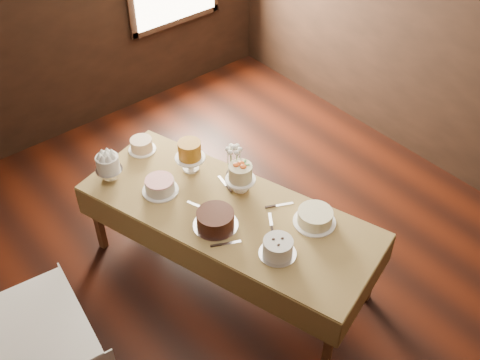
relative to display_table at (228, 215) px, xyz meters
name	(u,v)px	position (x,y,z in m)	size (l,w,h in m)	color
floor	(254,270)	(0.18, -0.14, -0.71)	(5.00, 6.00, 0.01)	black
wall_back	(69,12)	(0.18, 2.86, 0.69)	(5.00, 0.02, 2.80)	black
wall_right	(455,44)	(2.68, -0.14, 0.69)	(0.02, 6.00, 2.80)	black
display_table	(228,215)	(0.00, 0.00, 0.00)	(1.66, 2.67, 0.77)	#50301B
side_table	(23,342)	(-1.79, 0.01, -0.08)	(0.96, 0.96, 0.72)	#50301B
cake_meringue	(109,168)	(-0.53, 0.95, 0.17)	(0.27, 0.27, 0.25)	silver
cake_speckled	(142,145)	(-0.11, 1.11, 0.11)	(0.28, 0.28, 0.12)	white
cake_lattice	(160,186)	(-0.30, 0.54, 0.11)	(0.34, 0.34, 0.11)	white
cake_caramel	(190,158)	(0.07, 0.61, 0.19)	(0.28, 0.28, 0.30)	white
cake_chocolate	(215,220)	(-0.19, -0.08, 0.12)	(0.36, 0.36, 0.14)	silver
cake_flowers	(240,179)	(0.24, 0.13, 0.17)	(0.26, 0.26, 0.26)	white
cake_swirl	(278,248)	(-0.01, -0.61, 0.13)	(0.29, 0.29, 0.14)	silver
cake_cream	(315,217)	(0.44, -0.55, 0.11)	(0.34, 0.34, 0.12)	white
cake_server_a	(271,219)	(0.19, -0.31, 0.06)	(0.24, 0.03, 0.01)	silver
cake_server_b	(284,204)	(0.39, -0.25, 0.06)	(0.24, 0.03, 0.01)	silver
cake_server_c	(195,204)	(-0.17, 0.22, 0.06)	(0.24, 0.03, 0.01)	silver
cake_server_d	(223,181)	(0.19, 0.30, 0.06)	(0.24, 0.03, 0.01)	silver
cake_server_e	(231,243)	(-0.21, -0.30, 0.06)	(0.24, 0.03, 0.01)	silver
flower_vase	(234,173)	(0.28, 0.26, 0.13)	(0.14, 0.14, 0.15)	#2D2823
flower_bouquet	(234,155)	(0.28, 0.26, 0.32)	(0.14, 0.14, 0.20)	white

